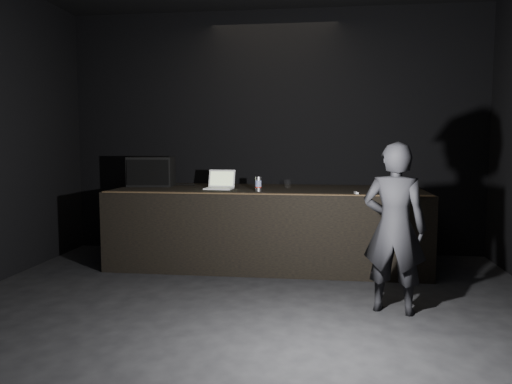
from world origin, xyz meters
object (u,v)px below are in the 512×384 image
Objects in this scene: stage_riser at (268,226)px; person at (394,228)px; laptop at (220,184)px; beer_can at (258,184)px; stage_monitor at (151,172)px.

stage_riser is 2.26m from person.
person is at bearing -36.28° from laptop.
beer_can is 0.11× the size of person.
laptop reaches higher than stage_riser.
laptop is 0.23× the size of person.
person is (2.00, -1.67, -0.26)m from laptop.
stage_monitor reaches higher than stage_riser.
person reaches higher than stage_monitor.
person reaches higher than laptop.
person is (3.05, -1.97, -0.40)m from stage_monitor.
beer_can reaches higher than stage_riser.
stage_monitor is 1.09m from laptop.
stage_monitor is at bearing 172.96° from stage_riser.
beer_can is (0.54, -0.28, 0.03)m from laptop.
person reaches higher than beer_can.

